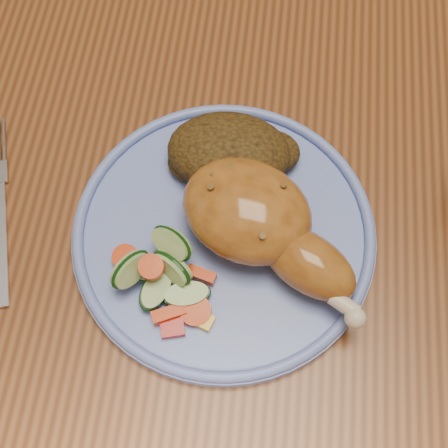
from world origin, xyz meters
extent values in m
plane|color=#4F2C1B|center=(0.00, 0.00, 0.00)|extent=(4.00, 4.00, 0.00)
cube|color=brown|center=(0.00, 0.00, 0.73)|extent=(0.90, 1.40, 0.04)
cylinder|color=#4C2D16|center=(-0.18, 0.37, 0.21)|extent=(0.04, 0.04, 0.41)
cylinder|color=#4C2D16|center=(0.18, 0.37, 0.21)|extent=(0.04, 0.04, 0.41)
cylinder|color=#687FD3|center=(-0.11, -0.14, 0.76)|extent=(0.27, 0.27, 0.01)
torus|color=#687FD3|center=(-0.11, -0.14, 0.77)|extent=(0.27, 0.27, 0.01)
ellipsoid|color=#A96523|center=(-0.09, -0.13, 0.79)|extent=(0.14, 0.13, 0.06)
ellipsoid|color=#A96523|center=(-0.03, -0.17, 0.79)|extent=(0.10, 0.09, 0.05)
sphere|color=beige|center=(0.01, -0.21, 0.79)|extent=(0.02, 0.02, 0.02)
ellipsoid|color=#473111|center=(-0.11, -0.07, 0.78)|extent=(0.11, 0.08, 0.05)
ellipsoid|color=#473111|center=(-0.07, -0.06, 0.78)|extent=(0.06, 0.04, 0.03)
ellipsoid|color=#473111|center=(-0.14, -0.08, 0.77)|extent=(0.05, 0.04, 0.02)
cube|color=#A50A05|center=(-0.14, -0.23, 0.77)|extent=(0.02, 0.02, 0.01)
cube|color=#E5A507|center=(-0.11, -0.22, 0.77)|extent=(0.02, 0.02, 0.01)
cylinder|color=#E33A07|center=(-0.12, -0.22, 0.77)|extent=(0.03, 0.03, 0.01)
cube|color=#E33A07|center=(-0.12, -0.19, 0.77)|extent=(0.03, 0.02, 0.01)
cylinder|color=#E33A07|center=(-0.19, -0.18, 0.77)|extent=(0.02, 0.02, 0.01)
cube|color=#E33A07|center=(-0.14, -0.22, 0.77)|extent=(0.03, 0.02, 0.01)
cylinder|color=#E33A07|center=(-0.16, -0.19, 0.79)|extent=(0.02, 0.02, 0.01)
cylinder|color=#AFCA83|center=(-0.18, -0.19, 0.78)|extent=(0.04, 0.05, 0.04)
cylinder|color=#AFCA83|center=(-0.15, -0.19, 0.78)|extent=(0.04, 0.04, 0.04)
cylinder|color=#AFCA83|center=(-0.16, -0.20, 0.77)|extent=(0.05, 0.05, 0.02)
cylinder|color=#AFCA83|center=(-0.13, -0.21, 0.77)|extent=(0.05, 0.05, 0.01)
cylinder|color=#AFCA83|center=(-0.15, -0.17, 0.79)|extent=(0.05, 0.05, 0.03)
cylinder|color=#AFCA83|center=(-0.16, -0.19, 0.77)|extent=(0.04, 0.04, 0.02)
camera|label=1|loc=(-0.08, -0.37, 1.27)|focal=50.00mm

